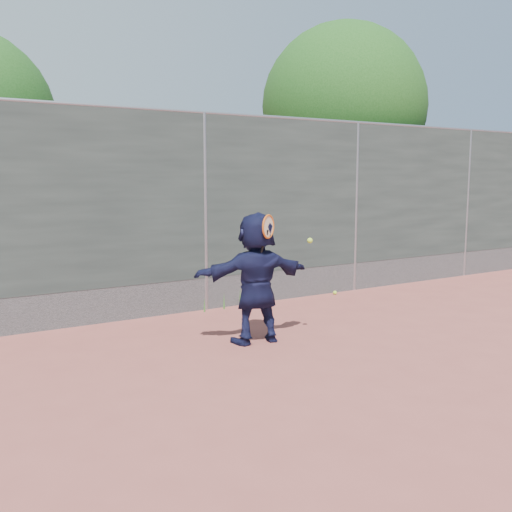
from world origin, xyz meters
TOP-DOWN VIEW (x-y plane):
  - ground at (0.00, 0.00)m, footprint 80.00×80.00m
  - player at (-0.25, 1.58)m, footprint 1.55×0.63m
  - ball_ground at (2.44, 3.35)m, footprint 0.07×0.07m
  - fence at (-0.00, 3.50)m, footprint 20.00×0.06m
  - swing_action at (-0.15, 1.38)m, footprint 0.73×0.20m
  - tree_right at (4.68, 5.75)m, footprint 3.78×3.60m
  - weed_clump at (0.29, 3.38)m, footprint 0.68×0.07m

SIDE VIEW (x-z plane):
  - ground at x=0.00m, z-range 0.00..0.00m
  - ball_ground at x=2.44m, z-range 0.00..0.07m
  - weed_clump at x=0.29m, z-range -0.02..0.28m
  - player at x=-0.25m, z-range 0.00..1.63m
  - swing_action at x=-0.15m, z-range 1.17..1.68m
  - fence at x=0.00m, z-range 0.07..3.09m
  - tree_right at x=4.68m, z-range 0.80..6.19m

